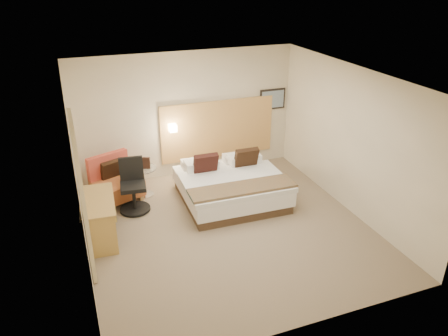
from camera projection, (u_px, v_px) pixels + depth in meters
name	position (u px, v px, depth m)	size (l,w,h in m)	color
floor	(228.00, 229.00, 7.77)	(4.80, 5.00, 0.02)	#786750
ceiling	(229.00, 78.00, 6.62)	(4.80, 5.00, 0.02)	white
wall_back	(186.00, 115.00, 9.33)	(4.80, 0.02, 2.70)	beige
wall_front	(306.00, 241.00, 5.07)	(4.80, 0.02, 2.70)	beige
wall_left	(76.00, 183.00, 6.43)	(0.02, 5.00, 2.70)	beige
wall_right	(352.00, 141.00, 7.96)	(0.02, 5.00, 2.70)	beige
headboard_panel	(218.00, 129.00, 9.68)	(2.60, 0.04, 1.30)	tan
art_frame	(272.00, 99.00, 9.88)	(0.62, 0.03, 0.47)	black
art_canvas	(273.00, 99.00, 9.86)	(0.54, 0.01, 0.39)	gray
lamp_arm	(172.00, 127.00, 9.22)	(0.02, 0.02, 0.12)	silver
lamp_shade	(173.00, 128.00, 9.17)	(0.15, 0.15, 0.15)	#FFEDC6
curtain	(82.00, 197.00, 6.29)	(0.06, 0.90, 2.42)	beige
bottle_a	(139.00, 162.00, 8.66)	(0.06, 0.06, 0.22)	#99C8EC
menu_folder	(146.00, 163.00, 8.60)	(0.14, 0.05, 0.24)	#382017
bed	(230.00, 185.00, 8.61)	(2.01, 1.95, 0.96)	#453222
lounge_chair	(115.00, 183.00, 8.62)	(1.06, 1.00, 0.90)	tan
side_table	(144.00, 180.00, 8.77)	(0.70, 0.70, 0.60)	silver
desk	(100.00, 208.00, 7.27)	(0.63, 1.23, 0.74)	#A78041
desk_chair	(133.00, 190.00, 8.21)	(0.64, 0.64, 1.02)	black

